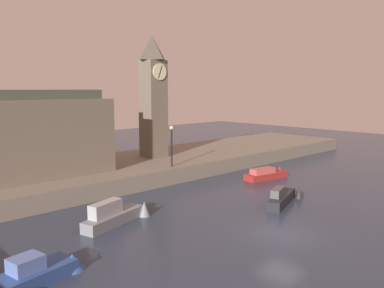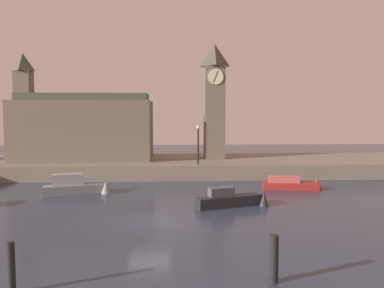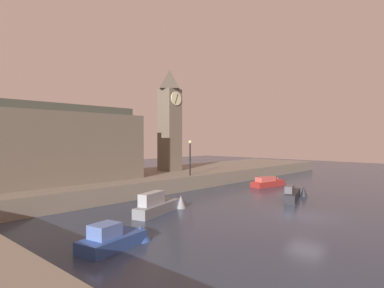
# 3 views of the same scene
# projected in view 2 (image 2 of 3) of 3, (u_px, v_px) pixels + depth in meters

# --- Properties ---
(ground_plane) EXTENTS (120.00, 120.00, 0.00)m
(ground_plane) POSITION_uv_depth(u_px,v_px,m) (149.00, 222.00, 23.04)
(ground_plane) COLOR #2D384C
(far_embankment) EXTENTS (70.00, 12.00, 1.50)m
(far_embankment) POSITION_uv_depth(u_px,v_px,m) (160.00, 166.00, 42.90)
(far_embankment) COLOR slate
(far_embankment) RESTS_ON ground
(clock_tower) EXTENTS (2.47, 2.51, 12.85)m
(clock_tower) POSITION_uv_depth(u_px,v_px,m) (214.00, 100.00, 43.21)
(clock_tower) COLOR #6B6051
(clock_tower) RESTS_ON far_embankment
(parliament_hall) EXTENTS (14.83, 6.84, 11.66)m
(parliament_hall) POSITION_uv_depth(u_px,v_px,m) (82.00, 127.00, 42.59)
(parliament_hall) COLOR #6B6051
(parliament_hall) RESTS_ON far_embankment
(streetlamp) EXTENTS (0.36, 0.36, 3.88)m
(streetlamp) POSITION_uv_depth(u_px,v_px,m) (198.00, 140.00, 37.86)
(streetlamp) COLOR black
(streetlamp) RESTS_ON far_embankment
(mooring_post_left) EXTENTS (0.27, 0.27, 1.88)m
(mooring_post_left) POSITION_uv_depth(u_px,v_px,m) (11.00, 268.00, 13.74)
(mooring_post_left) COLOR black
(mooring_post_left) RESTS_ON ground
(mooring_post_right) EXTENTS (0.35, 0.35, 1.84)m
(mooring_post_right) POSITION_uv_depth(u_px,v_px,m) (274.00, 259.00, 14.65)
(mooring_post_right) COLOR black
(mooring_post_right) RESTS_ON ground
(boat_barge_dark) EXTENTS (5.42, 2.49, 1.56)m
(boat_barge_dark) POSITION_uv_depth(u_px,v_px,m) (234.00, 200.00, 26.87)
(boat_barge_dark) COLOR #232328
(boat_barge_dark) RESTS_ON ground
(boat_cruiser_grey) EXTENTS (5.60, 2.43, 1.85)m
(boat_cruiser_grey) POSITION_uv_depth(u_px,v_px,m) (79.00, 187.00, 31.22)
(boat_cruiser_grey) COLOR gray
(boat_cruiser_grey) RESTS_ON ground
(boat_dinghy_red) EXTENTS (5.49, 2.11, 1.39)m
(boat_dinghy_red) POSITION_uv_depth(u_px,v_px,m) (296.00, 184.00, 33.16)
(boat_dinghy_red) COLOR maroon
(boat_dinghy_red) RESTS_ON ground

